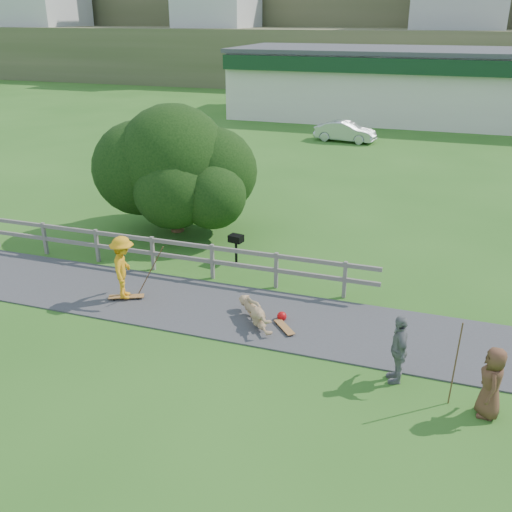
% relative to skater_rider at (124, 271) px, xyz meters
% --- Properties ---
extents(ground, '(260.00, 260.00, 0.00)m').
position_rel_skater_rider_xyz_m(ground, '(3.75, -1.21, -0.89)').
color(ground, '#2B631C').
rests_on(ground, ground).
extents(path, '(34.00, 3.00, 0.04)m').
position_rel_skater_rider_xyz_m(path, '(3.75, 0.29, -0.87)').
color(path, '#3A3A3D').
rests_on(path, ground).
extents(fence, '(15.05, 0.10, 1.10)m').
position_rel_skater_rider_xyz_m(fence, '(-0.87, 2.09, -0.17)').
color(fence, slate).
rests_on(fence, ground).
extents(strip_mall, '(32.50, 10.75, 5.10)m').
position_rel_skater_rider_xyz_m(strip_mall, '(7.75, 33.73, 1.69)').
color(strip_mall, silver).
rests_on(strip_mall, ground).
extents(skater_rider, '(1.06, 1.32, 1.79)m').
position_rel_skater_rider_xyz_m(skater_rider, '(0.00, 0.00, 0.00)').
color(skater_rider, '#F6A317').
rests_on(skater_rider, ground).
extents(skater_fallen, '(1.61, 1.41, 0.63)m').
position_rel_skater_rider_xyz_m(skater_fallen, '(3.86, -0.10, -0.58)').
color(skater_fallen, tan).
rests_on(skater_fallen, ground).
extents(spectator_b, '(0.63, 1.00, 1.58)m').
position_rel_skater_rider_xyz_m(spectator_b, '(7.55, -1.48, -0.10)').
color(spectator_b, gray).
rests_on(spectator_b, ground).
extents(spectator_c, '(0.52, 0.76, 1.52)m').
position_rel_skater_rider_xyz_m(spectator_c, '(9.40, -2.09, -0.13)').
color(spectator_c, brown).
rests_on(spectator_c, ground).
extents(car_silver, '(3.90, 1.74, 1.24)m').
position_rel_skater_rider_xyz_m(car_silver, '(1.82, 23.53, -0.27)').
color(car_silver, silver).
rests_on(car_silver, ground).
extents(tree, '(6.40, 6.40, 3.88)m').
position_rel_skater_rider_xyz_m(tree, '(-1.07, 5.48, 1.05)').
color(tree, black).
rests_on(tree, ground).
extents(bbq, '(0.48, 0.40, 0.93)m').
position_rel_skater_rider_xyz_m(bbq, '(2.00, 3.46, -0.43)').
color(bbq, black).
rests_on(bbq, ground).
extents(longboard_rider, '(0.99, 0.61, 0.11)m').
position_rel_skater_rider_xyz_m(longboard_rider, '(0.00, 0.00, -0.84)').
color(longboard_rider, olive).
rests_on(longboard_rider, ground).
extents(longboard_fallen, '(0.71, 0.76, 0.09)m').
position_rel_skater_rider_xyz_m(longboard_fallen, '(4.66, -0.20, -0.85)').
color(longboard_fallen, olive).
rests_on(longboard_fallen, ground).
extents(helmet, '(0.25, 0.25, 0.25)m').
position_rel_skater_rider_xyz_m(helmet, '(4.46, 0.25, -0.77)').
color(helmet, red).
rests_on(helmet, ground).
extents(pole_rider, '(0.03, 0.03, 1.84)m').
position_rel_skater_rider_xyz_m(pole_rider, '(0.60, 0.40, 0.03)').
color(pole_rider, brown).
rests_on(pole_rider, ground).
extents(pole_spec_left, '(0.03, 0.03, 1.90)m').
position_rel_skater_rider_xyz_m(pole_spec_left, '(8.69, -1.96, 0.06)').
color(pole_spec_left, brown).
rests_on(pole_spec_left, ground).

